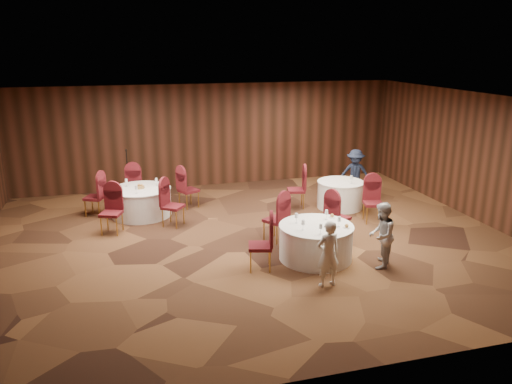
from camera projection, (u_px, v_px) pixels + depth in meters
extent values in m
plane|color=black|center=(250.00, 241.00, 11.49)|extent=(12.00, 12.00, 0.00)
plane|color=silver|center=(249.00, 101.00, 10.58)|extent=(12.00, 12.00, 0.00)
plane|color=black|center=(210.00, 135.00, 15.66)|extent=(12.00, 0.00, 12.00)
plane|color=black|center=(347.00, 267.00, 6.41)|extent=(12.00, 0.00, 12.00)
plane|color=black|center=(480.00, 158.00, 12.55)|extent=(0.00, 10.00, 10.00)
cylinder|color=white|center=(316.00, 242.00, 10.45)|extent=(1.52, 1.52, 0.72)
cylinder|color=white|center=(316.00, 226.00, 10.34)|extent=(1.55, 1.55, 0.03)
cylinder|color=white|center=(141.00, 202.00, 13.11)|extent=(1.54, 1.54, 0.72)
cylinder|color=white|center=(140.00, 189.00, 13.00)|extent=(1.57, 1.57, 0.03)
cylinder|color=white|center=(340.00, 195.00, 13.75)|extent=(1.25, 1.25, 0.72)
cylinder|color=white|center=(341.00, 182.00, 13.65)|extent=(1.27, 1.27, 0.03)
cylinder|color=silver|center=(296.00, 223.00, 10.47)|extent=(0.06, 0.06, 0.01)
cylinder|color=silver|center=(296.00, 220.00, 10.46)|extent=(0.01, 0.01, 0.11)
cone|color=silver|center=(296.00, 216.00, 10.43)|extent=(0.08, 0.08, 0.10)
cylinder|color=silver|center=(326.00, 219.00, 10.69)|extent=(0.06, 0.06, 0.01)
cylinder|color=silver|center=(326.00, 217.00, 10.68)|extent=(0.01, 0.01, 0.11)
cone|color=silver|center=(327.00, 212.00, 10.65)|extent=(0.08, 0.08, 0.10)
cylinder|color=silver|center=(339.00, 226.00, 10.27)|extent=(0.06, 0.06, 0.01)
cylinder|color=silver|center=(339.00, 224.00, 10.25)|extent=(0.01, 0.01, 0.11)
cone|color=silver|center=(339.00, 219.00, 10.22)|extent=(0.08, 0.08, 0.10)
cylinder|color=silver|center=(303.00, 230.00, 10.08)|extent=(0.06, 0.06, 0.01)
cylinder|color=silver|center=(303.00, 227.00, 10.06)|extent=(0.01, 0.01, 0.11)
cone|color=silver|center=(303.00, 222.00, 10.03)|extent=(0.08, 0.08, 0.10)
cylinder|color=silver|center=(320.00, 234.00, 9.87)|extent=(0.06, 0.06, 0.01)
cylinder|color=silver|center=(321.00, 231.00, 9.85)|extent=(0.01, 0.01, 0.11)
cone|color=silver|center=(321.00, 226.00, 9.82)|extent=(0.08, 0.08, 0.10)
cylinder|color=white|center=(329.00, 235.00, 9.80)|extent=(0.15, 0.15, 0.01)
sphere|color=#9E6B33|center=(329.00, 233.00, 9.79)|extent=(0.08, 0.08, 0.08)
cylinder|color=white|center=(346.00, 228.00, 10.20)|extent=(0.15, 0.15, 0.01)
sphere|color=#9E6B33|center=(347.00, 226.00, 10.19)|extent=(0.08, 0.08, 0.08)
cylinder|color=white|center=(332.00, 217.00, 10.80)|extent=(0.15, 0.15, 0.01)
sphere|color=#9E6B33|center=(332.00, 215.00, 10.79)|extent=(0.08, 0.08, 0.08)
cylinder|color=silver|center=(157.00, 186.00, 13.22)|extent=(0.06, 0.06, 0.01)
cylinder|color=silver|center=(156.00, 184.00, 13.21)|extent=(0.01, 0.01, 0.11)
cone|color=silver|center=(156.00, 180.00, 13.18)|extent=(0.08, 0.08, 0.10)
cylinder|color=silver|center=(127.00, 187.00, 13.14)|extent=(0.06, 0.06, 0.01)
cylinder|color=silver|center=(126.00, 185.00, 13.12)|extent=(0.01, 0.01, 0.11)
cone|color=silver|center=(126.00, 181.00, 13.09)|extent=(0.08, 0.08, 0.10)
cylinder|color=silver|center=(136.00, 193.00, 12.55)|extent=(0.06, 0.06, 0.01)
cylinder|color=silver|center=(136.00, 191.00, 12.53)|extent=(0.01, 0.01, 0.11)
cone|color=silver|center=(136.00, 187.00, 12.50)|extent=(0.08, 0.08, 0.10)
cylinder|color=olive|center=(140.00, 187.00, 12.99)|extent=(0.22, 0.22, 0.06)
sphere|color=#9E6B33|center=(139.00, 185.00, 12.98)|extent=(0.07, 0.07, 0.07)
sphere|color=#9E6B33|center=(142.00, 185.00, 12.96)|extent=(0.07, 0.07, 0.07)
cylinder|color=silver|center=(351.00, 183.00, 13.46)|extent=(0.06, 0.06, 0.01)
cylinder|color=silver|center=(351.00, 181.00, 13.45)|extent=(0.01, 0.01, 0.11)
cone|color=silver|center=(351.00, 177.00, 13.42)|extent=(0.08, 0.08, 0.10)
cylinder|color=black|center=(130.00, 204.00, 14.12)|extent=(0.24, 0.24, 0.02)
cylinder|color=black|center=(128.00, 177.00, 13.90)|extent=(0.02, 0.02, 1.56)
cylinder|color=black|center=(126.00, 150.00, 13.73)|extent=(0.04, 0.12, 0.04)
imported|color=silver|center=(328.00, 254.00, 9.17)|extent=(0.51, 0.37, 1.29)
imported|color=#B4B4B9|center=(381.00, 235.00, 9.97)|extent=(0.81, 0.83, 1.35)
imported|color=black|center=(355.00, 174.00, 14.60)|extent=(1.06, 0.95, 1.43)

